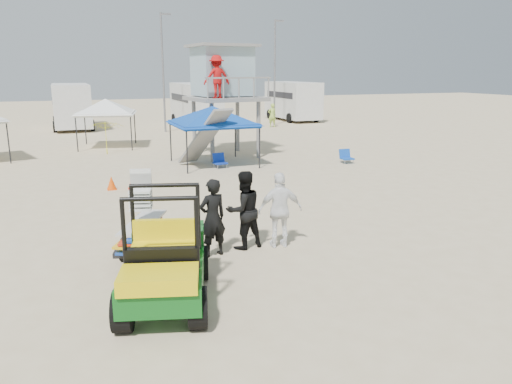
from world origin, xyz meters
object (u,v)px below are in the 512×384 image
object	(u,v)px
surf_trailer	(144,228)
man_left	(213,218)
canopy_blue	(213,109)
lifeguard_tower	(222,76)
utility_cart	(164,253)

from	to	relation	value
surf_trailer	man_left	distance (m)	1.55
canopy_blue	man_left	bearing A→B (deg)	-106.62
lifeguard_tower	man_left	bearing A→B (deg)	-108.61
surf_trailer	lifeguard_tower	world-z (taller)	lifeguard_tower
lifeguard_tower	canopy_blue	world-z (taller)	lifeguard_tower
utility_cart	man_left	distance (m)	2.55
utility_cart	lifeguard_tower	bearing A→B (deg)	68.64
lifeguard_tower	canopy_blue	bearing A→B (deg)	-117.92
utility_cart	surf_trailer	bearing A→B (deg)	89.79
utility_cart	man_left	xyz separation A→B (m)	(1.52, 2.04, -0.07)
surf_trailer	canopy_blue	size ratio (longest dim) A/B	0.67
man_left	lifeguard_tower	bearing A→B (deg)	-121.68
surf_trailer	canopy_blue	world-z (taller)	canopy_blue
man_left	lifeguard_tower	world-z (taller)	lifeguard_tower
utility_cart	canopy_blue	size ratio (longest dim) A/B	0.90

